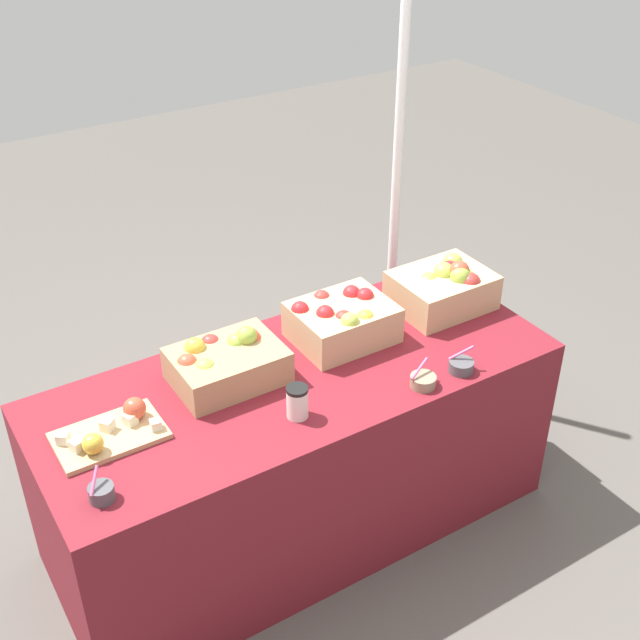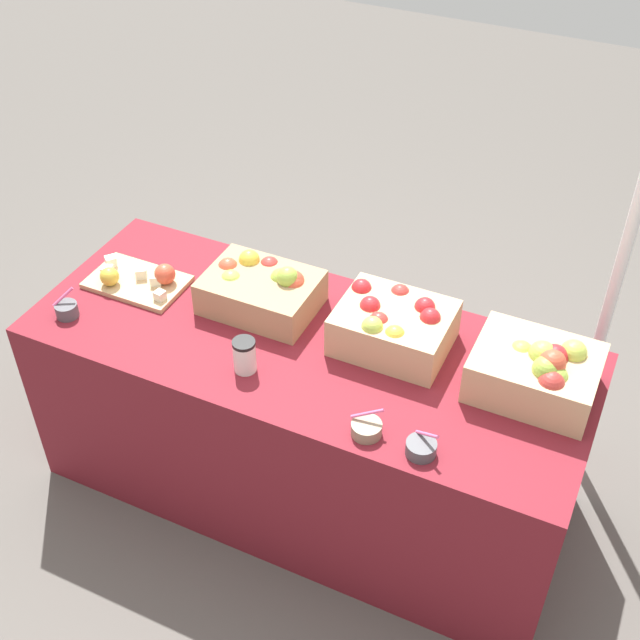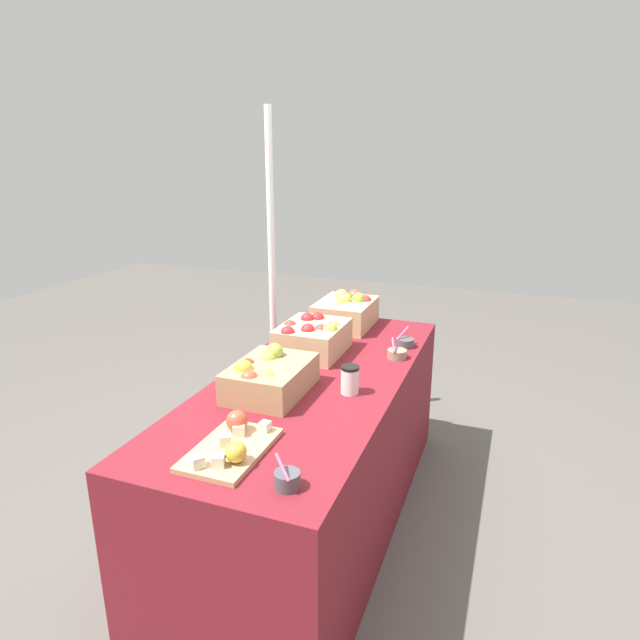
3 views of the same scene
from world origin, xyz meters
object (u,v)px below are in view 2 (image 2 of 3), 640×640
Objects in this scene: apple_crate_middle at (393,326)px; coffee_cup at (245,355)px; apple_crate_right at (262,289)px; sample_bowl_near at (67,310)px; tent_pole at (624,253)px; cutting_board_front at (138,279)px; sample_bowl_far at (366,428)px; sample_bowl_mid at (421,448)px; apple_crate_left at (538,371)px.

apple_crate_middle reaches higher than coffee_cup.
sample_bowl_near is (-0.58, -0.34, -0.05)m from apple_crate_right.
sample_bowl_near is at bearing -153.34° from tent_pole.
cutting_board_front is 1.07m from sample_bowl_far.
sample_bowl_near is (-0.12, -0.25, -0.00)m from cutting_board_front.
sample_bowl_mid is at bearing -28.89° from apple_crate_right.
apple_crate_right is 3.77× the size of sample_bowl_near.
apple_crate_right is at bearing -155.29° from tent_pole.
sample_bowl_near is 0.69m from coffee_cup.
apple_crate_right reaches higher than coffee_cup.
tent_pole is at bearing 39.46° from apple_crate_middle.
coffee_cup is (0.56, -0.22, 0.03)m from cutting_board_front.
coffee_cup is at bearing -161.32° from apple_crate_left.
sample_bowl_far is (-0.40, -0.38, -0.07)m from apple_crate_left.
coffee_cup is (-0.63, 0.09, 0.04)m from sample_bowl_mid.
apple_crate_middle is at bearing 100.78° from sample_bowl_far.
apple_crate_right is 1.22m from tent_pole.
apple_crate_left is 0.56m from tent_pole.
tent_pole reaches higher than coffee_cup.
tent_pole is at bearing 24.71° from apple_crate_right.
apple_crate_left is 0.56m from sample_bowl_far.
cutting_board_front is (-0.94, -0.09, -0.05)m from apple_crate_middle.
tent_pole is at bearing 59.33° from sample_bowl_far.
tent_pole is (0.99, 0.82, 0.17)m from coffee_cup.
apple_crate_middle is 3.65× the size of sample_bowl_far.
apple_crate_middle is 0.48m from apple_crate_right.
apple_crate_left is 0.91m from coffee_cup.
tent_pole is at bearing 26.66° from sample_bowl_near.
cutting_board_front is at bearing -174.67° from apple_crate_middle.
sample_bowl_mid is at bearing -58.51° from apple_crate_middle.
apple_crate_right is 1.10× the size of cutting_board_front.
coffee_cup is (-0.86, -0.29, -0.03)m from apple_crate_left.
apple_crate_left reaches higher than cutting_board_front.
tent_pole is (1.10, 0.51, 0.16)m from apple_crate_right.
coffee_cup is at bearing 171.58° from sample_bowl_mid.
coffee_cup is at bearing -140.75° from apple_crate_middle.
apple_crate_left is 3.77× the size of sample_bowl_far.
sample_bowl_far is at bearing -35.57° from apple_crate_right.
coffee_cup is (-0.46, 0.09, 0.04)m from sample_bowl_far.
sample_bowl_far is 0.86× the size of coffee_cup.
apple_crate_left is 3.86× the size of sample_bowl_mid.
apple_crate_left is at bearing 18.68° from coffee_cup.
tent_pole is (0.14, 0.53, 0.14)m from apple_crate_left.
sample_bowl_far is at bearing 179.09° from sample_bowl_mid.
apple_crate_middle reaches higher than sample_bowl_near.
sample_bowl_mid is at bearing -0.91° from sample_bowl_far.
apple_crate_left reaches higher than sample_bowl_near.
apple_crate_left is 0.45m from sample_bowl_mid.
sample_bowl_mid is (0.25, -0.40, -0.06)m from apple_crate_middle.
apple_crate_right is 0.67m from sample_bowl_near.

